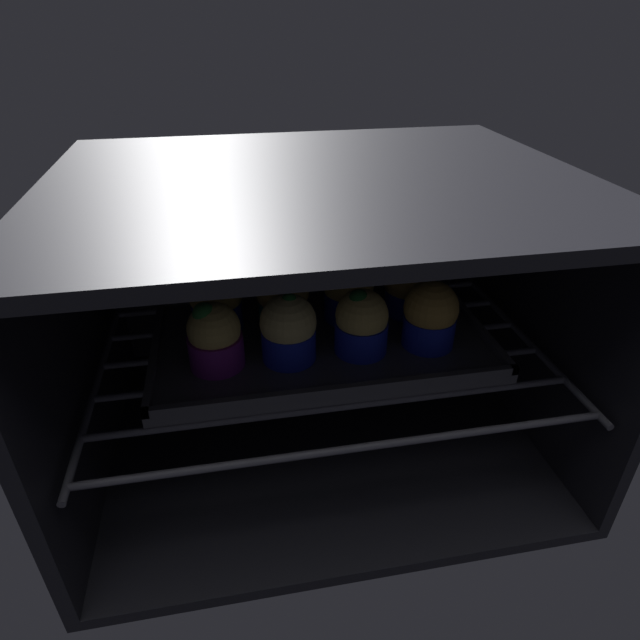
{
  "coord_description": "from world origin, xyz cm",
  "views": [
    {
      "loc": [
        -10.29,
        -33.9,
        51.32
      ],
      "look_at": [
        0.0,
        21.56,
        17.54
      ],
      "focal_mm": 29.5,
      "sensor_mm": 36.0,
      "label": 1
    }
  ],
  "objects_px": {
    "muffin_row1_col0": "(216,300)",
    "muffin_row0_col0": "(214,337)",
    "muffin_row1_col1": "(283,295)",
    "muffin_row1_col2": "(348,290)",
    "baking_tray": "(320,339)",
    "muffin_row0_col3": "(430,315)",
    "muffin_row1_col3": "(409,286)",
    "muffin_row0_col2": "(361,323)",
    "muffin_row0_col1": "(288,329)"
  },
  "relations": [
    {
      "from": "baking_tray",
      "to": "muffin_row0_col2",
      "type": "height_order",
      "value": "muffin_row0_col2"
    },
    {
      "from": "muffin_row0_col3",
      "to": "muffin_row1_col2",
      "type": "xyz_separation_m",
      "value": [
        -0.08,
        0.08,
        0.0
      ]
    },
    {
      "from": "muffin_row0_col2",
      "to": "muffin_row1_col1",
      "type": "distance_m",
      "value": 0.12
    },
    {
      "from": "muffin_row1_col0",
      "to": "muffin_row0_col0",
      "type": "bearing_deg",
      "value": -92.22
    },
    {
      "from": "muffin_row1_col3",
      "to": "muffin_row0_col1",
      "type": "bearing_deg",
      "value": -155.1
    },
    {
      "from": "muffin_row0_col3",
      "to": "muffin_row1_col3",
      "type": "height_order",
      "value": "muffin_row0_col3"
    },
    {
      "from": "muffin_row0_col0",
      "to": "muffin_row1_col1",
      "type": "bearing_deg",
      "value": 43.65
    },
    {
      "from": "muffin_row0_col0",
      "to": "muffin_row0_col3",
      "type": "relative_size",
      "value": 1.0
    },
    {
      "from": "muffin_row0_col0",
      "to": "muffin_row0_col3",
      "type": "height_order",
      "value": "same"
    },
    {
      "from": "muffin_row1_col1",
      "to": "muffin_row0_col3",
      "type": "bearing_deg",
      "value": -27.12
    },
    {
      "from": "muffin_row1_col1",
      "to": "muffin_row1_col2",
      "type": "xyz_separation_m",
      "value": [
        0.09,
        -0.01,
        0.0
      ]
    },
    {
      "from": "muffin_row0_col1",
      "to": "muffin_row1_col3",
      "type": "xyz_separation_m",
      "value": [
        0.17,
        0.08,
        -0.0
      ]
    },
    {
      "from": "muffin_row0_col0",
      "to": "muffin_row0_col3",
      "type": "xyz_separation_m",
      "value": [
        0.26,
        -0.0,
        0.0
      ]
    },
    {
      "from": "muffin_row1_col1",
      "to": "muffin_row1_col2",
      "type": "distance_m",
      "value": 0.09
    },
    {
      "from": "muffin_row0_col3",
      "to": "muffin_row1_col3",
      "type": "xyz_separation_m",
      "value": [
        0.0,
        0.08,
        -0.0
      ]
    },
    {
      "from": "baking_tray",
      "to": "muffin_row1_col1",
      "type": "xyz_separation_m",
      "value": [
        -0.04,
        0.05,
        0.04
      ]
    },
    {
      "from": "muffin_row0_col2",
      "to": "baking_tray",
      "type": "bearing_deg",
      "value": 136.49
    },
    {
      "from": "muffin_row0_col0",
      "to": "muffin_row1_col1",
      "type": "distance_m",
      "value": 0.12
    },
    {
      "from": "muffin_row0_col3",
      "to": "muffin_row0_col1",
      "type": "bearing_deg",
      "value": 179.74
    },
    {
      "from": "baking_tray",
      "to": "muffin_row1_col0",
      "type": "bearing_deg",
      "value": 161.31
    },
    {
      "from": "baking_tray",
      "to": "muffin_row0_col1",
      "type": "bearing_deg",
      "value": -137.82
    },
    {
      "from": "muffin_row1_col0",
      "to": "muffin_row0_col3",
      "type": "bearing_deg",
      "value": -18.32
    },
    {
      "from": "baking_tray",
      "to": "muffin_row1_col2",
      "type": "distance_m",
      "value": 0.08
    },
    {
      "from": "muffin_row1_col0",
      "to": "muffin_row1_col1",
      "type": "bearing_deg",
      "value": 1.6
    },
    {
      "from": "muffin_row0_col0",
      "to": "muffin_row0_col2",
      "type": "relative_size",
      "value": 0.99
    },
    {
      "from": "muffin_row0_col3",
      "to": "muffin_row1_col1",
      "type": "distance_m",
      "value": 0.19
    },
    {
      "from": "muffin_row0_col3",
      "to": "muffin_row1_col3",
      "type": "relative_size",
      "value": 1.02
    },
    {
      "from": "muffin_row1_col3",
      "to": "muffin_row0_col0",
      "type": "bearing_deg",
      "value": -162.92
    },
    {
      "from": "muffin_row1_col2",
      "to": "muffin_row0_col0",
      "type": "bearing_deg",
      "value": -155.6
    },
    {
      "from": "muffin_row1_col1",
      "to": "baking_tray",
      "type": "bearing_deg",
      "value": -47.69
    },
    {
      "from": "baking_tray",
      "to": "muffin_row1_col1",
      "type": "relative_size",
      "value": 5.08
    },
    {
      "from": "muffin_row0_col1",
      "to": "muffin_row0_col2",
      "type": "relative_size",
      "value": 1.02
    },
    {
      "from": "muffin_row0_col2",
      "to": "muffin_row1_col0",
      "type": "distance_m",
      "value": 0.19
    },
    {
      "from": "muffin_row1_col1",
      "to": "muffin_row0_col1",
      "type": "bearing_deg",
      "value": -92.51
    },
    {
      "from": "muffin_row1_col0",
      "to": "muffin_row1_col3",
      "type": "xyz_separation_m",
      "value": [
        0.26,
        -0.0,
        -0.0
      ]
    },
    {
      "from": "muffin_row0_col1",
      "to": "muffin_row1_col2",
      "type": "relative_size",
      "value": 1.0
    },
    {
      "from": "muffin_row1_col2",
      "to": "baking_tray",
      "type": "bearing_deg",
      "value": -138.47
    },
    {
      "from": "baking_tray",
      "to": "muffin_row1_col2",
      "type": "xyz_separation_m",
      "value": [
        0.05,
        0.04,
        0.05
      ]
    },
    {
      "from": "muffin_row0_col1",
      "to": "muffin_row1_col1",
      "type": "height_order",
      "value": "muffin_row0_col1"
    },
    {
      "from": "baking_tray",
      "to": "muffin_row0_col3",
      "type": "distance_m",
      "value": 0.14
    },
    {
      "from": "muffin_row0_col2",
      "to": "muffin_row1_col3",
      "type": "bearing_deg",
      "value": 42.81
    },
    {
      "from": "muffin_row1_col0",
      "to": "muffin_row1_col1",
      "type": "distance_m",
      "value": 0.09
    },
    {
      "from": "muffin_row1_col2",
      "to": "muffin_row1_col3",
      "type": "bearing_deg",
      "value": 0.25
    },
    {
      "from": "muffin_row0_col2",
      "to": "muffin_row0_col0",
      "type": "bearing_deg",
      "value": 179.61
    },
    {
      "from": "muffin_row0_col3",
      "to": "muffin_row1_col3",
      "type": "distance_m",
      "value": 0.08
    },
    {
      "from": "muffin_row1_col3",
      "to": "muffin_row1_col0",
      "type": "bearing_deg",
      "value": 179.49
    },
    {
      "from": "muffin_row0_col2",
      "to": "muffin_row1_col2",
      "type": "height_order",
      "value": "muffin_row1_col2"
    },
    {
      "from": "muffin_row1_col0",
      "to": "muffin_row1_col2",
      "type": "xyz_separation_m",
      "value": [
        0.17,
        -0.0,
        -0.0
      ]
    },
    {
      "from": "muffin_row0_col1",
      "to": "muffin_row0_col2",
      "type": "xyz_separation_m",
      "value": [
        0.09,
        0.0,
        -0.0
      ]
    },
    {
      "from": "muffin_row0_col1",
      "to": "muffin_row0_col2",
      "type": "bearing_deg",
      "value": 0.15
    }
  ]
}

